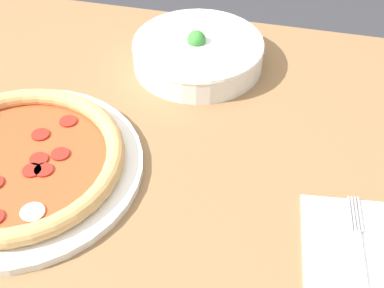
% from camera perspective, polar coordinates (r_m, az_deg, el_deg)
% --- Properties ---
extents(dining_table, '(1.28, 0.83, 0.73)m').
position_cam_1_polar(dining_table, '(0.88, -12.75, -5.13)').
color(dining_table, olive).
rests_on(dining_table, ground_plane).
extents(pizza, '(0.34, 0.34, 0.04)m').
position_cam_1_polar(pizza, '(0.78, -18.06, -1.89)').
color(pizza, white).
rests_on(pizza, dining_table).
extents(bowl, '(0.23, 0.23, 0.07)m').
position_cam_1_polar(bowl, '(0.93, 0.62, 9.84)').
color(bowl, white).
rests_on(bowl, dining_table).
extents(fork, '(0.03, 0.19, 0.00)m').
position_cam_1_polar(fork, '(0.68, 17.54, -11.60)').
color(fork, silver).
rests_on(fork, napkin).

